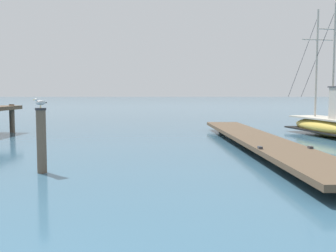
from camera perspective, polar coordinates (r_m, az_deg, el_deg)
The scene contains 3 objects.
floating_dock at distance 16.06m, azimuth 12.80°, elevation -1.89°, with size 2.36×16.50×0.53m.
mooring_piling at distance 11.40m, azimuth -17.76°, elevation -1.83°, with size 0.30×0.30×1.79m.
perched_seagull at distance 11.33m, azimuth -17.86°, elevation 3.24°, with size 0.32×0.29×0.27m.
Camera 1 is at (2.33, -2.33, 2.21)m, focal length 42.35 mm.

